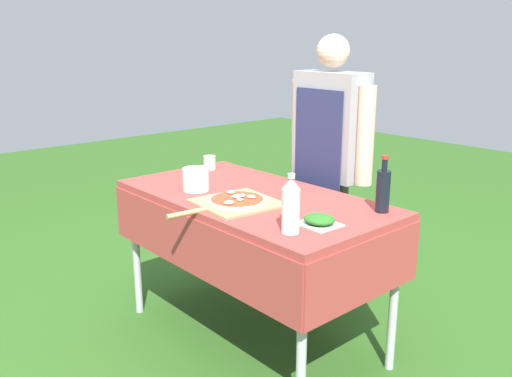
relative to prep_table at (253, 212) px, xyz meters
The scene contains 9 objects.
ground_plane 0.71m from the prep_table, ahead, with size 12.00×12.00×0.00m, color #2D5B1E.
prep_table is the anchor object (origin of this frame).
person_cook 0.64m from the prep_table, 91.93° to the left, with size 0.60×0.21×1.59m.
pizza_on_peel 0.20m from the prep_table, 68.33° to the right, with size 0.39×0.56×0.05m.
oil_bottle 0.68m from the prep_table, 23.90° to the left, with size 0.06×0.06×0.26m.
water_bottle 0.60m from the prep_table, 25.36° to the right, with size 0.07×0.07×0.25m.
herb_container 0.54m from the prep_table, ahead, with size 0.17×0.15×0.05m.
mixing_tub 0.34m from the prep_table, 148.94° to the right, with size 0.14×0.14×0.12m, color silver.
sauce_jar 0.63m from the prep_table, 163.63° to the left, with size 0.07×0.07×0.08m.
Camera 1 is at (1.97, -1.72, 1.56)m, focal length 38.00 mm.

